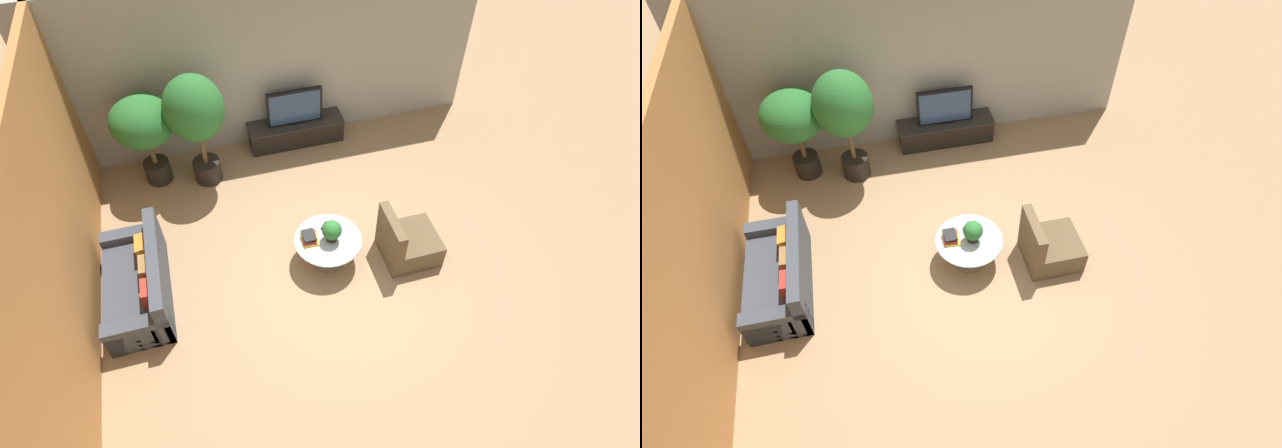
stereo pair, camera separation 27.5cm
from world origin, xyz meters
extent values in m
plane|color=#9E7A56|center=(0.00, 0.00, 0.00)|extent=(24.00, 24.00, 0.00)
cube|color=#A39E93|center=(0.00, 3.26, 1.50)|extent=(7.40, 0.12, 3.00)
cube|color=#B2753D|center=(-3.26, 0.20, 1.50)|extent=(0.12, 7.40, 3.00)
cube|color=black|center=(0.33, 2.94, 0.22)|extent=(1.71, 0.48, 0.44)
cube|color=#2D2823|center=(0.33, 2.94, 0.43)|extent=(1.75, 0.50, 0.02)
cube|color=black|center=(0.33, 2.94, 0.77)|extent=(1.00, 0.08, 0.67)
cube|color=navy|center=(0.33, 2.90, 0.77)|extent=(0.92, 0.00, 0.60)
cube|color=black|center=(0.33, 2.94, 0.45)|extent=(0.30, 0.13, 0.02)
cylinder|color=#756656|center=(0.11, 0.13, 0.01)|extent=(0.54, 0.54, 0.02)
cylinder|color=#756656|center=(0.11, 0.13, 0.22)|extent=(0.10, 0.10, 0.44)
cylinder|color=#A8B2B7|center=(0.11, 0.13, 0.44)|extent=(0.99, 0.99, 0.02)
cube|color=#3D424C|center=(-2.64, 0.23, 0.21)|extent=(0.84, 1.76, 0.42)
cube|color=#3D424C|center=(-2.30, 0.23, 0.63)|extent=(0.16, 1.76, 0.42)
cube|color=#3D424C|center=(-2.64, 1.01, 0.27)|extent=(0.84, 0.20, 0.54)
cube|color=#3D424C|center=(-2.64, -0.56, 0.27)|extent=(0.84, 0.20, 0.54)
cube|color=orange|center=(-2.46, 0.61, 0.56)|extent=(0.17, 0.32, 0.31)
cube|color=olive|center=(-2.46, 0.23, 0.56)|extent=(0.14, 0.32, 0.29)
cube|color=#B23328|center=(-2.46, -0.16, 0.56)|extent=(0.15, 0.30, 0.28)
cube|color=brown|center=(1.31, -0.12, 0.20)|extent=(0.80, 0.76, 0.40)
cube|color=brown|center=(0.98, -0.12, 0.63)|extent=(0.14, 0.76, 0.46)
cylinder|color=black|center=(-2.19, 2.61, 0.20)|extent=(0.43, 0.43, 0.39)
cylinder|color=brown|center=(-2.19, 2.61, 0.61)|extent=(0.08, 0.08, 0.44)
ellipsoid|color=#286B2D|center=(-2.19, 2.61, 1.24)|extent=(1.01, 1.01, 0.81)
cylinder|color=black|center=(-1.37, 2.39, 0.19)|extent=(0.46, 0.46, 0.39)
cylinder|color=brown|center=(-1.37, 2.39, 0.66)|extent=(0.08, 0.08, 0.54)
ellipsoid|color=#286B2D|center=(-1.37, 2.39, 1.47)|extent=(0.94, 0.94, 1.08)
cylinder|color=black|center=(0.16, 0.11, 0.50)|extent=(0.16, 0.16, 0.08)
sphere|color=#286B2D|center=(0.16, 0.11, 0.66)|extent=(0.29, 0.29, 0.29)
cube|color=gold|center=(-0.14, 0.21, 0.46)|extent=(0.26, 0.33, 0.02)
cube|color=#A32823|center=(-0.15, 0.21, 0.49)|extent=(0.24, 0.29, 0.03)
cube|color=#2D4C84|center=(-0.16, 0.23, 0.52)|extent=(0.20, 0.24, 0.03)
cube|color=#232326|center=(-0.16, 0.20, 0.55)|extent=(0.19, 0.23, 0.03)
cube|color=black|center=(0.12, 0.39, 0.46)|extent=(0.14, 0.14, 0.02)
camera|label=1|loc=(-1.28, -4.23, 6.05)|focal=28.00mm
camera|label=2|loc=(-1.02, -4.30, 6.05)|focal=28.00mm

